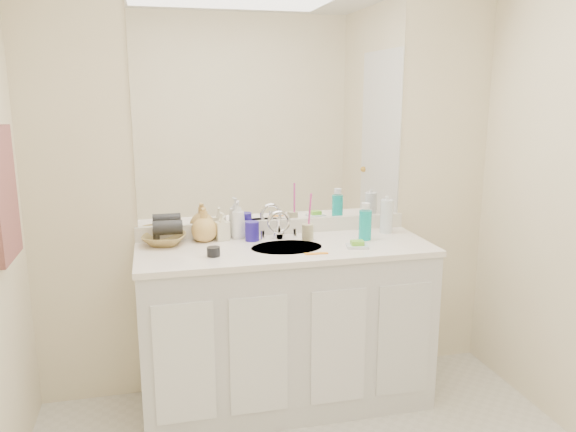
% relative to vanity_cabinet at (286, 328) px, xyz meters
% --- Properties ---
extents(wall_back, '(2.60, 0.02, 2.40)m').
position_rel_vanity_cabinet_xyz_m(wall_back, '(0.00, 0.28, 0.77)').
color(wall_back, '#F7E9C1').
rests_on(wall_back, floor).
extents(vanity_cabinet, '(1.50, 0.55, 0.85)m').
position_rel_vanity_cabinet_xyz_m(vanity_cabinet, '(0.00, 0.00, 0.00)').
color(vanity_cabinet, silver).
rests_on(vanity_cabinet, floor).
extents(countertop, '(1.52, 0.57, 0.03)m').
position_rel_vanity_cabinet_xyz_m(countertop, '(0.00, 0.00, 0.44)').
color(countertop, white).
rests_on(countertop, vanity_cabinet).
extents(backsplash, '(1.52, 0.03, 0.08)m').
position_rel_vanity_cabinet_xyz_m(backsplash, '(0.00, 0.26, 0.50)').
color(backsplash, silver).
rests_on(backsplash, countertop).
extents(sink_basin, '(0.37, 0.37, 0.02)m').
position_rel_vanity_cabinet_xyz_m(sink_basin, '(0.00, -0.02, 0.44)').
color(sink_basin, beige).
rests_on(sink_basin, countertop).
extents(faucet, '(0.02, 0.02, 0.11)m').
position_rel_vanity_cabinet_xyz_m(faucet, '(0.00, 0.16, 0.51)').
color(faucet, silver).
rests_on(faucet, countertop).
extents(mirror, '(1.48, 0.01, 1.20)m').
position_rel_vanity_cabinet_xyz_m(mirror, '(0.00, 0.27, 1.14)').
color(mirror, white).
rests_on(mirror, wall_back).
extents(blue_mug, '(0.09, 0.09, 0.10)m').
position_rel_vanity_cabinet_xyz_m(blue_mug, '(-0.15, 0.15, 0.51)').
color(blue_mug, '#221593').
rests_on(blue_mug, countertop).
extents(tan_cup, '(0.07, 0.07, 0.08)m').
position_rel_vanity_cabinet_xyz_m(tan_cup, '(0.14, 0.10, 0.50)').
color(tan_cup, tan).
rests_on(tan_cup, countertop).
extents(toothbrush, '(0.02, 0.04, 0.21)m').
position_rel_vanity_cabinet_xyz_m(toothbrush, '(0.15, 0.10, 0.60)').
color(toothbrush, '#E63CA3').
rests_on(toothbrush, tan_cup).
extents(mouthwash_bottle, '(0.08, 0.08, 0.16)m').
position_rel_vanity_cabinet_xyz_m(mouthwash_bottle, '(0.45, 0.03, 0.53)').
color(mouthwash_bottle, '#0EABA2').
rests_on(mouthwash_bottle, countertop).
extents(clear_pump_bottle, '(0.08, 0.08, 0.19)m').
position_rel_vanity_cabinet_xyz_m(clear_pump_bottle, '(0.62, 0.15, 0.55)').
color(clear_pump_bottle, silver).
rests_on(clear_pump_bottle, countertop).
extents(soap_dish, '(0.12, 0.11, 0.01)m').
position_rel_vanity_cabinet_xyz_m(soap_dish, '(0.35, -0.11, 0.46)').
color(soap_dish, silver).
rests_on(soap_dish, countertop).
extents(green_soap, '(0.07, 0.05, 0.02)m').
position_rel_vanity_cabinet_xyz_m(green_soap, '(0.35, -0.11, 0.48)').
color(green_soap, '#78D032').
rests_on(green_soap, soap_dish).
extents(orange_comb, '(0.12, 0.03, 0.00)m').
position_rel_vanity_cabinet_xyz_m(orange_comb, '(0.11, -0.18, 0.46)').
color(orange_comb, orange).
rests_on(orange_comb, countertop).
extents(dark_jar, '(0.07, 0.07, 0.05)m').
position_rel_vanity_cabinet_xyz_m(dark_jar, '(-0.38, -0.09, 0.48)').
color(dark_jar, black).
rests_on(dark_jar, countertop).
extents(soap_bottle_white, '(0.10, 0.10, 0.21)m').
position_rel_vanity_cabinet_xyz_m(soap_bottle_white, '(-0.21, 0.22, 0.56)').
color(soap_bottle_white, white).
rests_on(soap_bottle_white, countertop).
extents(soap_bottle_cream, '(0.08, 0.08, 0.15)m').
position_rel_vanity_cabinet_xyz_m(soap_bottle_cream, '(-0.30, 0.20, 0.53)').
color(soap_bottle_cream, '#F7EFC9').
rests_on(soap_bottle_cream, countertop).
extents(soap_bottle_yellow, '(0.16, 0.16, 0.18)m').
position_rel_vanity_cabinet_xyz_m(soap_bottle_yellow, '(-0.40, 0.20, 0.54)').
color(soap_bottle_yellow, '#D7A753').
rests_on(soap_bottle_yellow, countertop).
extents(wicker_basket, '(0.27, 0.27, 0.05)m').
position_rel_vanity_cabinet_xyz_m(wicker_basket, '(-0.61, 0.18, 0.48)').
color(wicker_basket, olive).
rests_on(wicker_basket, countertop).
extents(hair_dryer, '(0.15, 0.08, 0.08)m').
position_rel_vanity_cabinet_xyz_m(hair_dryer, '(-0.59, 0.18, 0.54)').
color(hair_dryer, black).
rests_on(hair_dryer, wicker_basket).
extents(hand_towel, '(0.04, 0.32, 0.55)m').
position_rel_vanity_cabinet_xyz_m(hand_towel, '(-1.25, -0.25, 0.82)').
color(hand_towel, brown).
rests_on(hand_towel, towel_ring).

